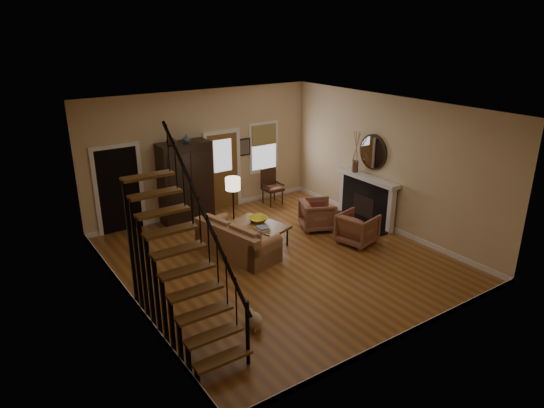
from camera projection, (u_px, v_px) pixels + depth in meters
room at (221, 177)px, 11.26m from camera, size 7.00×7.33×3.30m
staircase at (181, 244)px, 7.61m from camera, size 0.94×2.80×3.20m
fireplace at (367, 195)px, 12.42m from camera, size 0.33×1.95×2.30m
armoire at (186, 183)px, 12.35m from camera, size 1.30×0.60×2.10m
vase_a at (171, 140)px, 11.68m from camera, size 0.24×0.24×0.25m
vase_b at (186, 139)px, 11.89m from camera, size 0.20×0.20×0.21m
sofa at (237, 239)px, 10.75m from camera, size 1.24×2.10×0.73m
coffee_table at (260, 234)px, 11.29m from camera, size 1.16×1.50×0.51m
bowl at (258, 219)px, 11.33m from camera, size 0.45×0.45×0.11m
books at (262, 228)px, 10.90m from camera, size 0.24×0.33×0.06m
armchair_left at (357, 229)px, 11.30m from camera, size 0.97×0.95×0.74m
armchair_right at (317, 215)px, 12.10m from camera, size 1.07×1.06×0.74m
floor_lamp at (234, 209)px, 11.41m from camera, size 0.45×0.45×1.53m
side_chair at (273, 187)px, 13.72m from camera, size 0.54×0.54×1.02m
dog at (255, 320)px, 8.18m from camera, size 0.25×0.41×0.30m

